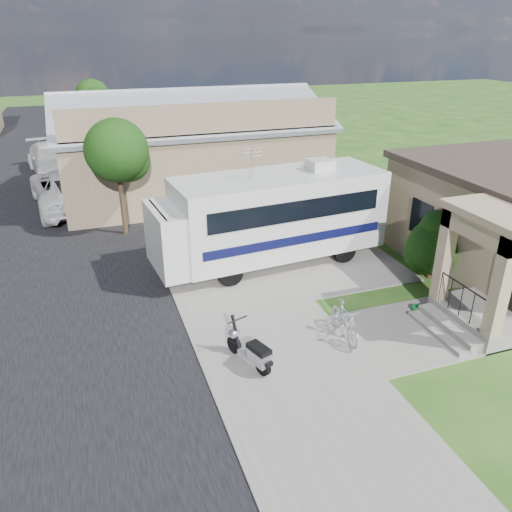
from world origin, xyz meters
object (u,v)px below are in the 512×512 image
object	(u,v)px
pickup_truck	(69,188)
garden_hose	(418,310)
van	(54,160)
motorhome	(271,215)
bicycle	(345,323)
scooter	(251,351)
shrub	(435,244)

from	to	relation	value
pickup_truck	garden_hose	bearing A→B (deg)	117.53
van	motorhome	bearing A→B (deg)	-74.77
motorhome	garden_hose	distance (m)	5.70
bicycle	garden_hose	xyz separation A→B (m)	(2.71, 0.53, -0.42)
scooter	pickup_truck	distance (m)	14.82
pickup_truck	van	size ratio (longest dim) A/B	1.12
scooter	van	world-z (taller)	van
bicycle	van	bearing A→B (deg)	114.47
van	garden_hose	bearing A→B (deg)	-73.52
van	scooter	bearing A→B (deg)	-87.82
motorhome	bicycle	size ratio (longest dim) A/B	4.96
shrub	scooter	world-z (taller)	shrub
van	garden_hose	size ratio (longest dim) A/B	16.70
shrub	bicycle	bearing A→B (deg)	-152.79
motorhome	shrub	distance (m)	5.43
shrub	bicycle	distance (m)	5.05
pickup_truck	garden_hose	world-z (taller)	pickup_truck
shrub	bicycle	size ratio (longest dim) A/B	1.44
shrub	motorhome	bearing A→B (deg)	147.50
bicycle	garden_hose	bearing A→B (deg)	15.19
pickup_truck	motorhome	bearing A→B (deg)	119.49
scooter	bicycle	world-z (taller)	scooter
pickup_truck	scooter	bearing A→B (deg)	98.06
shrub	pickup_truck	bearing A→B (deg)	133.81
bicycle	motorhome	bearing A→B (deg)	95.41
bicycle	pickup_truck	world-z (taller)	pickup_truck
shrub	garden_hose	distance (m)	2.71
motorhome	shrub	bearing A→B (deg)	-37.73
garden_hose	pickup_truck	bearing A→B (deg)	125.15
motorhome	garden_hose	bearing A→B (deg)	-64.01
garden_hose	motorhome	bearing A→B (deg)	121.21
motorhome	scooter	distance (m)	6.25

